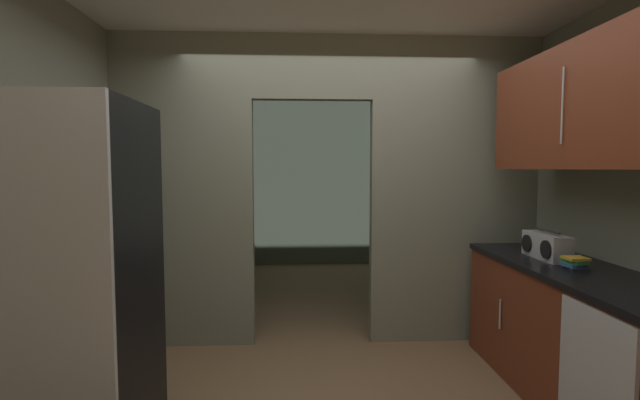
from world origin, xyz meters
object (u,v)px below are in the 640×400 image
object	(u,v)px
dishwasher	(594,392)
book_stack	(575,263)
boombox	(546,246)
refrigerator	(67,292)

from	to	relation	value
dishwasher	book_stack	world-z (taller)	book_stack
boombox	book_stack	bearing A→B (deg)	-91.86
refrigerator	book_stack	bearing A→B (deg)	9.39
refrigerator	book_stack	world-z (taller)	refrigerator
boombox	book_stack	distance (m)	0.35
refrigerator	dishwasher	world-z (taller)	refrigerator
refrigerator	dishwasher	distance (m)	2.69
refrigerator	book_stack	distance (m)	2.95
dishwasher	boombox	world-z (taller)	boombox
dishwasher	boombox	bearing A→B (deg)	73.67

